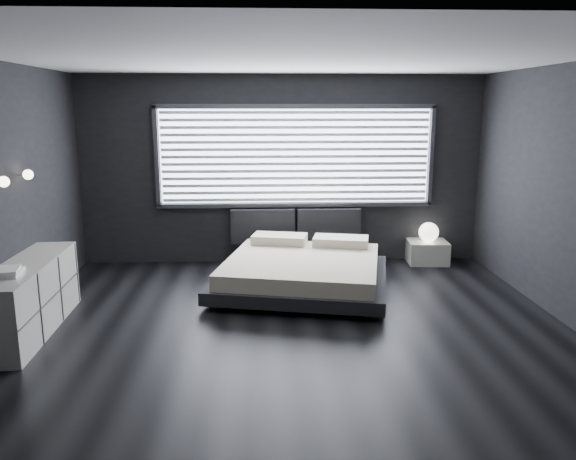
{
  "coord_description": "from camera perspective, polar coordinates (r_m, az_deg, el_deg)",
  "views": [
    {
      "loc": [
        -0.31,
        -5.64,
        2.33
      ],
      "look_at": [
        0.0,
        0.85,
        0.9
      ],
      "focal_mm": 35.0,
      "sensor_mm": 36.0,
      "label": 1
    }
  ],
  "objects": [
    {
      "name": "room",
      "position": [
        5.73,
        0.41,
        3.06
      ],
      "size": [
        6.04,
        6.0,
        2.8
      ],
      "color": "black",
      "rests_on": "ground"
    },
    {
      "name": "window",
      "position": [
        8.39,
        0.76,
        7.48
      ],
      "size": [
        4.14,
        0.09,
        1.52
      ],
      "color": "white",
      "rests_on": "ground"
    },
    {
      "name": "headboard",
      "position": [
        8.48,
        0.81,
        0.44
      ],
      "size": [
        1.96,
        0.16,
        0.52
      ],
      "color": "black",
      "rests_on": "ground"
    },
    {
      "name": "sconce_near",
      "position": [
        6.29,
        -26.94,
        4.39
      ],
      "size": [
        0.18,
        0.11,
        0.11
      ],
      "color": "silver",
      "rests_on": "ground"
    },
    {
      "name": "sconce_far",
      "position": [
        6.84,
        -24.93,
        5.13
      ],
      "size": [
        0.18,
        0.11,
        0.11
      ],
      "color": "silver",
      "rests_on": "ground"
    },
    {
      "name": "bed",
      "position": [
        7.3,
        1.5,
        -4.1
      ],
      "size": [
        2.52,
        2.44,
        0.55
      ],
      "color": "black",
      "rests_on": "ground"
    },
    {
      "name": "nightstand",
      "position": [
        8.79,
        13.96,
        -2.18
      ],
      "size": [
        0.62,
        0.52,
        0.34
      ],
      "primitive_type": "cube",
      "rotation": [
        0.0,
        0.0,
        -0.06
      ],
      "color": "beige",
      "rests_on": "ground"
    },
    {
      "name": "orb_lamp",
      "position": [
        8.68,
        14.1,
        -0.22
      ],
      "size": [
        0.29,
        0.29,
        0.29
      ],
      "primitive_type": "sphere",
      "color": "white",
      "rests_on": "nightstand"
    },
    {
      "name": "dresser",
      "position": [
        6.53,
        -24.95,
        -6.24
      ],
      "size": [
        0.58,
        1.89,
        0.75
      ],
      "color": "beige",
      "rests_on": "ground"
    },
    {
      "name": "book_stack",
      "position": [
        6.04,
        -26.68,
        -3.82
      ],
      "size": [
        0.3,
        0.37,
        0.07
      ],
      "color": "white",
      "rests_on": "dresser"
    }
  ]
}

